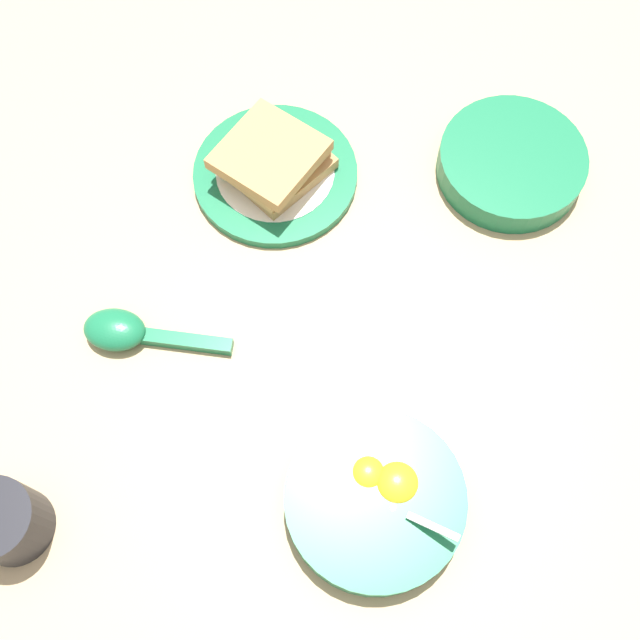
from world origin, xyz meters
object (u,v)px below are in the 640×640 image
(toast_sandwich, at_px, (273,159))
(soup_spoon, at_px, (127,332))
(egg_bowl, at_px, (375,500))
(drinking_cup, at_px, (3,522))
(congee_bowl, at_px, (511,162))
(toast_plate, at_px, (275,174))

(toast_sandwich, xyz_separation_m, soup_spoon, (-0.22, 0.13, -0.02))
(toast_sandwich, height_order, soup_spoon, toast_sandwich)
(egg_bowl, distance_m, drinking_cup, 0.36)
(drinking_cup, bearing_deg, egg_bowl, -80.14)
(soup_spoon, height_order, drinking_cup, drinking_cup)
(toast_sandwich, distance_m, congee_bowl, 0.29)
(drinking_cup, bearing_deg, toast_plate, -24.89)
(congee_bowl, bearing_deg, soup_spoon, 122.36)
(egg_bowl, bearing_deg, toast_plate, 21.60)
(toast_plate, bearing_deg, drinking_cup, 155.11)
(soup_spoon, bearing_deg, congee_bowl, -57.64)
(egg_bowl, relative_size, toast_sandwich, 1.17)
(congee_bowl, bearing_deg, toast_sandwich, 97.85)
(egg_bowl, relative_size, congee_bowl, 1.02)
(soup_spoon, relative_size, congee_bowl, 0.94)
(toast_plate, relative_size, congee_bowl, 1.13)
(egg_bowl, xyz_separation_m, congee_bowl, (0.42, -0.13, -0.00))
(egg_bowl, distance_m, toast_plate, 0.41)
(soup_spoon, xyz_separation_m, drinking_cup, (-0.21, 0.07, 0.02))
(toast_plate, relative_size, soup_spoon, 1.21)
(soup_spoon, bearing_deg, egg_bowl, -118.40)
(congee_bowl, distance_m, drinking_cup, 0.68)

